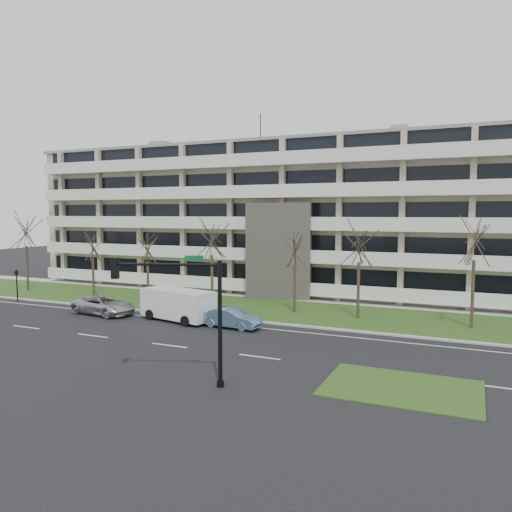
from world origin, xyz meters
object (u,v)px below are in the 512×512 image
at_px(silver_pickup, 104,305).
at_px(blue_sedan, 231,318).
at_px(white_van, 178,302).
at_px(traffic_signal, 183,302).
at_px(pedestrian_signal, 17,281).

relative_size(silver_pickup, blue_sedan, 1.28).
height_order(white_van, traffic_signal, traffic_signal).
height_order(silver_pickup, traffic_signal, traffic_signal).
bearing_deg(traffic_signal, silver_pickup, 122.96).
bearing_deg(pedestrian_signal, white_van, -28.19).
bearing_deg(white_van, traffic_signal, -43.44).
relative_size(blue_sedan, white_van, 0.68).
xyz_separation_m(white_van, traffic_signal, (7.97, -11.97, 2.57)).
bearing_deg(pedestrian_signal, traffic_signal, -51.47).
bearing_deg(silver_pickup, pedestrian_signal, 90.10).
distance_m(white_van, pedestrian_signal, 18.07).
height_order(blue_sedan, traffic_signal, traffic_signal).
bearing_deg(traffic_signal, blue_sedan, 87.03).
bearing_deg(pedestrian_signal, blue_sedan, -28.83).
bearing_deg(silver_pickup, blue_sedan, -82.64).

